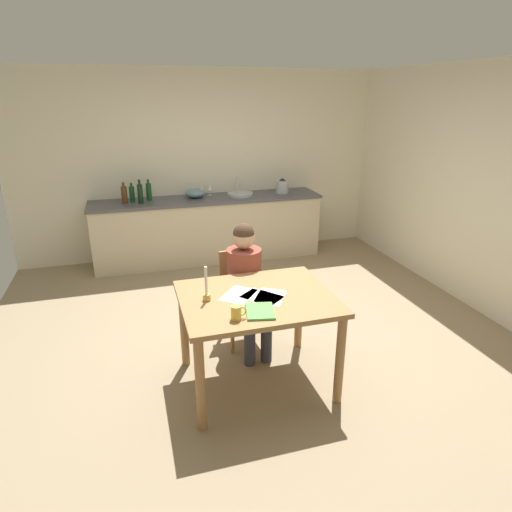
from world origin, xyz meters
TOP-DOWN VIEW (x-y plane):
  - ground_plane at (0.00, 0.00)m, footprint 5.20×5.20m
  - wall_back at (0.00, 2.60)m, footprint 5.20×0.12m
  - wall_right at (2.60, 0.00)m, footprint 0.12×5.20m
  - kitchen_counter at (0.00, 2.24)m, footprint 3.19×0.64m
  - dining_table at (-0.17, -0.74)m, footprint 1.19×0.96m
  - chair_at_table at (-0.10, -0.02)m, footprint 0.42×0.42m
  - person_seated at (-0.10, -0.17)m, footprint 0.34×0.60m
  - coffee_mug at (-0.41, -1.05)m, footprint 0.11×0.07m
  - candlestick at (-0.55, -0.70)m, footprint 0.06×0.06m
  - book_magazine at (-0.22, -1.00)m, footprint 0.25×0.29m
  - paper_letter at (-0.07, -0.78)m, footprint 0.33×0.36m
  - paper_bill at (-0.13, -0.76)m, footprint 0.35×0.36m
  - paper_envelope at (-0.30, -0.68)m, footprint 0.35×0.36m
  - sink_unit at (0.47, 2.24)m, footprint 0.36×0.36m
  - bottle_oil at (-1.10, 2.23)m, footprint 0.08×0.08m
  - bottle_vinegar at (-1.00, 2.28)m, footprint 0.07×0.07m
  - bottle_wine_red at (-0.90, 2.16)m, footprint 0.07×0.07m
  - bottle_sauce at (-0.78, 2.32)m, footprint 0.07×0.07m
  - mixing_bowl at (-0.16, 2.31)m, footprint 0.27×0.27m
  - stovetop_kettle at (1.10, 2.24)m, footprint 0.18×0.18m
  - wine_glass_near_sink at (0.06, 2.39)m, footprint 0.07×0.07m
  - wine_glass_by_kettle at (-0.05, 2.39)m, footprint 0.07×0.07m
  - wine_glass_back_left at (-0.17, 2.39)m, footprint 0.07×0.07m

SIDE VIEW (x-z plane):
  - ground_plane at x=0.00m, z-range -0.04..0.00m
  - kitchen_counter at x=0.00m, z-range 0.00..0.90m
  - chair_at_table at x=-0.10m, z-range 0.06..0.93m
  - dining_table at x=-0.17m, z-range 0.28..1.07m
  - person_seated at x=-0.10m, z-range 0.08..1.28m
  - paper_letter at x=-0.07m, z-range 0.79..0.79m
  - paper_bill at x=-0.13m, z-range 0.79..0.79m
  - paper_envelope at x=-0.30m, z-range 0.79..0.79m
  - book_magazine at x=-0.22m, z-range 0.79..0.80m
  - coffee_mug at x=-0.41m, z-range 0.79..0.89m
  - candlestick at x=-0.55m, z-range 0.73..1.00m
  - sink_unit at x=0.47m, z-range 0.80..1.04m
  - mixing_bowl at x=-0.16m, z-range 0.90..1.02m
  - stovetop_kettle at x=1.10m, z-range 0.89..1.11m
  - wine_glass_near_sink at x=0.06m, z-range 0.93..1.09m
  - wine_glass_by_kettle at x=-0.05m, z-range 0.93..1.09m
  - wine_glass_back_left at x=-0.17m, z-range 0.93..1.09m
  - bottle_vinegar at x=-1.00m, z-range 0.88..1.14m
  - bottle_oil at x=-1.10m, z-range 0.88..1.16m
  - bottle_sauce at x=-0.78m, z-range 0.88..1.16m
  - bottle_wine_red at x=-0.90m, z-range 0.88..1.19m
  - wall_back at x=0.00m, z-range 0.00..2.60m
  - wall_right at x=2.60m, z-range 0.00..2.60m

